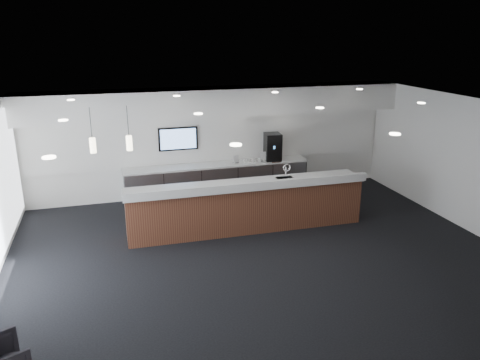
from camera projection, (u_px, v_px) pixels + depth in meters
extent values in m
plane|color=black|center=(259.00, 254.00, 9.65)|extent=(10.00, 10.00, 0.00)
cube|color=black|center=(261.00, 109.00, 8.74)|extent=(10.00, 8.00, 0.02)
cube|color=white|center=(214.00, 141.00, 12.85)|extent=(10.00, 0.02, 3.00)
cube|color=white|center=(471.00, 166.00, 10.52)|extent=(0.02, 8.00, 3.00)
cube|color=white|center=(217.00, 101.00, 12.09)|extent=(10.00, 0.90, 0.70)
cube|color=white|center=(214.00, 138.00, 12.79)|extent=(9.80, 0.06, 1.40)
cube|color=gray|center=(218.00, 181.00, 12.84)|extent=(5.00, 0.60, 0.90)
cube|color=silver|center=(217.00, 165.00, 12.70)|extent=(5.06, 0.66, 0.05)
cylinder|color=white|center=(145.00, 190.00, 12.00)|extent=(0.60, 0.02, 0.02)
cylinder|color=white|center=(183.00, 186.00, 12.27)|extent=(0.60, 0.02, 0.02)
cylinder|color=white|center=(220.00, 183.00, 12.54)|extent=(0.60, 0.02, 0.02)
cylinder|color=white|center=(256.00, 180.00, 12.80)|extent=(0.60, 0.02, 0.02)
cylinder|color=white|center=(290.00, 177.00, 13.07)|extent=(0.60, 0.02, 0.02)
cube|color=black|center=(178.00, 139.00, 12.46)|extent=(1.05, 0.07, 0.62)
cube|color=#3A7EE9|center=(178.00, 139.00, 12.42)|extent=(0.95, 0.01, 0.54)
cylinder|color=#F7EBC1|center=(130.00, 147.00, 9.06)|extent=(0.12, 0.12, 0.30)
cylinder|color=#F7EBC1|center=(93.00, 149.00, 8.87)|extent=(0.12, 0.12, 0.30)
cube|color=#482318|center=(247.00, 207.00, 10.74)|extent=(5.42, 0.82, 1.05)
cube|color=silver|center=(247.00, 184.00, 10.57)|extent=(5.50, 0.90, 0.06)
cube|color=silver|center=(252.00, 186.00, 10.16)|extent=(5.49, 0.18, 0.18)
cylinder|color=white|center=(286.00, 173.00, 10.86)|extent=(0.04, 0.04, 0.28)
torus|color=white|center=(287.00, 168.00, 10.76)|extent=(0.19, 0.03, 0.19)
cube|color=black|center=(273.00, 147.00, 12.97)|extent=(0.47, 0.52, 0.75)
cube|color=white|center=(276.00, 162.00, 12.84)|extent=(0.27, 0.12, 0.02)
cube|color=silver|center=(236.00, 159.00, 12.73)|extent=(0.16, 0.07, 0.22)
cube|color=silver|center=(264.00, 156.00, 12.91)|extent=(0.20, 0.04, 0.26)
imported|color=white|center=(265.00, 160.00, 12.92)|extent=(0.10, 0.10, 0.09)
imported|color=white|center=(260.00, 160.00, 12.88)|extent=(0.14, 0.14, 0.09)
imported|color=white|center=(255.00, 160.00, 12.84)|extent=(0.12, 0.12, 0.09)
imported|color=white|center=(250.00, 161.00, 12.81)|extent=(0.13, 0.13, 0.09)
imported|color=white|center=(245.00, 161.00, 12.77)|extent=(0.14, 0.14, 0.09)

